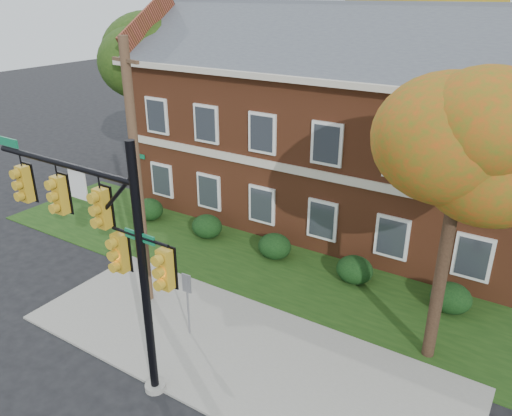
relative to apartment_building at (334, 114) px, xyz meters
The scene contains 15 objects.
ground 13.11m from the apartment_building, 80.50° to the right, with size 120.00×120.00×0.00m, color black.
sidewalk 12.18m from the apartment_building, 79.65° to the right, with size 14.00×5.00×0.08m, color gray.
grass_strip 8.01m from the apartment_building, 71.43° to the right, with size 30.00×6.00×0.04m, color #193811.
apartment_building is the anchor object (origin of this frame).
hedge_far_left 9.82m from the apartment_building, 143.11° to the right, with size 1.40×1.26×1.05m, color black.
hedge_left 7.73m from the apartment_building, 123.67° to the right, with size 1.40×1.26×1.05m, color black.
hedge_center 6.89m from the apartment_building, 90.00° to the right, with size 1.40×1.26×1.05m, color black.
hedge_right 7.73m from the apartment_building, 56.33° to the right, with size 1.40×1.26×1.05m, color black.
hedge_far_right 9.82m from the apartment_building, 36.89° to the right, with size 1.40×1.26×1.05m, color black.
tree_near_right 10.97m from the apartment_building, 48.23° to the right, with size 4.50×4.25×8.58m.
tree_left_rear 9.94m from the apartment_building, behind, with size 5.40×5.10×8.88m.
tree_far_rear 8.84m from the apartment_building, 80.29° to the left, with size 6.84×6.46×11.52m.
traffic_signal 13.46m from the apartment_building, 91.20° to the right, with size 6.39×0.57×7.14m.
utility_pole 10.56m from the apartment_building, 102.08° to the right, with size 1.38×0.44×9.00m.
sign_post 11.61m from the apartment_building, 88.58° to the right, with size 0.33×0.06×2.24m.
Camera 1 is at (7.11, -9.02, 10.16)m, focal length 35.00 mm.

